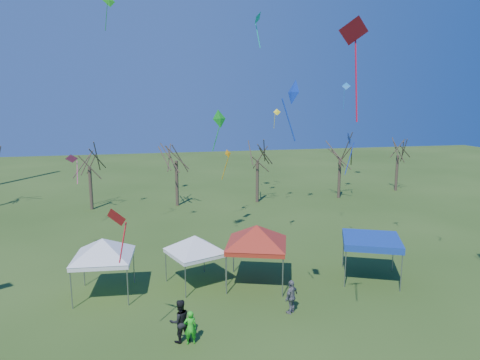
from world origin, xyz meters
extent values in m
plane|color=#2D4B18|center=(0.00, 0.00, 0.00)|extent=(140.00, 140.00, 0.00)
cylinder|color=#3D2D21|center=(-10.77, 24.65, 2.14)|extent=(0.32, 0.32, 4.28)
cylinder|color=#3D2D21|center=(-2.37, 24.38, 2.32)|extent=(0.32, 0.32, 4.64)
cylinder|color=#3D2D21|center=(6.03, 24.04, 2.24)|extent=(0.32, 0.32, 4.49)
cylinder|color=#3D2D21|center=(15.36, 24.00, 2.24)|extent=(0.32, 0.32, 4.47)
cylinder|color=#3D2D21|center=(23.72, 26.07, 2.12)|extent=(0.32, 0.32, 4.23)
cylinder|color=gray|center=(-9.42, 3.26, 1.01)|extent=(0.06, 0.06, 2.03)
cylinder|color=gray|center=(-9.16, 6.09, 1.01)|extent=(0.06, 0.06, 2.03)
cylinder|color=gray|center=(-6.59, 3.01, 1.01)|extent=(0.06, 0.06, 2.03)
cylinder|color=gray|center=(-6.34, 5.84, 1.01)|extent=(0.06, 0.06, 2.03)
cube|color=white|center=(-7.88, 4.55, 2.15)|extent=(3.30, 3.30, 0.24)
pyramid|color=white|center=(-7.88, 4.55, 3.28)|extent=(4.28, 4.28, 1.01)
cylinder|color=gray|center=(-3.56, 3.22, 0.92)|extent=(0.06, 0.06, 1.84)
cylinder|color=gray|center=(-4.48, 5.62, 0.92)|extent=(0.06, 0.06, 1.84)
cylinder|color=gray|center=(-1.15, 4.14, 0.92)|extent=(0.06, 0.06, 1.84)
cylinder|color=gray|center=(-2.08, 6.55, 0.92)|extent=(0.06, 0.06, 1.84)
cube|color=white|center=(-2.82, 4.88, 1.95)|extent=(3.57, 3.57, 0.22)
pyramid|color=white|center=(-2.82, 4.88, 2.98)|extent=(3.65, 3.65, 0.92)
cylinder|color=gray|center=(-1.29, 3.20, 1.11)|extent=(0.07, 0.07, 2.22)
cylinder|color=gray|center=(-0.28, 6.13, 1.11)|extent=(0.07, 0.07, 2.22)
cylinder|color=gray|center=(1.65, 2.19, 1.11)|extent=(0.07, 0.07, 2.22)
cylinder|color=gray|center=(2.66, 5.12, 1.11)|extent=(0.07, 0.07, 2.22)
cube|color=#A52010|center=(0.68, 4.16, 2.35)|extent=(4.23, 4.23, 0.27)
pyramid|color=#A52010|center=(0.68, 4.16, 3.59)|extent=(4.45, 4.45, 1.11)
cylinder|color=gray|center=(5.56, 2.60, 1.09)|extent=(0.07, 0.07, 2.19)
cylinder|color=gray|center=(6.80, 5.40, 1.09)|extent=(0.07, 0.07, 2.19)
cylinder|color=gray|center=(8.35, 1.36, 1.09)|extent=(0.07, 0.07, 2.19)
cylinder|color=gray|center=(9.60, 4.16, 1.09)|extent=(0.07, 0.07, 2.19)
cube|color=#0E3295|center=(7.58, 3.38, 2.32)|extent=(4.33, 4.33, 0.26)
cube|color=#0E3295|center=(7.58, 3.38, 2.52)|extent=(4.33, 4.33, 0.13)
imported|color=slate|center=(1.51, 0.36, 0.88)|extent=(1.07, 0.99, 1.76)
imported|color=#27CE21|center=(-3.78, -1.32, 0.78)|extent=(0.58, 0.39, 1.57)
imported|color=black|center=(-4.21, -1.02, 0.98)|extent=(1.11, 0.96, 1.97)
cone|color=green|center=(0.16, 13.14, 9.29)|extent=(1.35, 1.14, 1.40)
cube|color=green|center=(-0.16, 12.90, 7.90)|extent=(0.54, 0.69, 2.09)
cone|color=#1237C0|center=(0.56, -1.83, 10.98)|extent=(0.38, 1.05, 1.02)
cube|color=#1237C0|center=(0.52, -1.51, 9.83)|extent=(0.68, 0.12, 1.80)
cone|color=#F43694|center=(-11.27, 17.95, 6.00)|extent=(1.01, 0.70, 0.84)
cube|color=#F43694|center=(-10.92, 17.95, 4.83)|extent=(0.04, 0.74, 1.86)
cone|color=#219B17|center=(-7.98, 22.52, 19.24)|extent=(1.39, 1.18, 1.18)
cube|color=#219B17|center=(-8.25, 22.35, 17.82)|extent=(0.39, 0.60, 2.23)
cone|color=yellow|center=(7.29, 21.54, 9.53)|extent=(0.75, 0.44, 0.67)
cube|color=yellow|center=(7.05, 21.57, 8.65)|extent=(0.10, 0.51, 1.42)
cone|color=red|center=(-6.64, -1.26, 6.00)|extent=(1.17, 1.13, 0.92)
cube|color=red|center=(-6.46, -1.42, 4.95)|extent=(0.38, 0.43, 1.60)
cone|color=red|center=(1.40, -5.22, 12.91)|extent=(1.08, 0.73, 0.91)
cube|color=red|center=(1.59, -5.22, 11.29)|extent=(0.05, 0.42, 2.72)
cone|color=#1230C4|center=(8.36, 8.32, 8.06)|extent=(0.51, 0.99, 0.95)
cube|color=#1230C4|center=(8.29, 8.06, 6.70)|extent=(0.56, 0.18, 2.25)
cone|color=orange|center=(1.78, 18.27, 6.00)|extent=(0.80, 0.72, 0.75)
cube|color=orange|center=(1.45, 18.01, 4.73)|extent=(0.56, 0.70, 2.17)
cone|color=#0DCBA0|center=(1.25, 6.52, 15.35)|extent=(0.75, 0.89, 0.73)
cube|color=#0DCBA0|center=(1.33, 6.65, 14.42)|extent=(0.32, 0.21, 1.48)
cone|color=blue|center=(15.46, 23.55, 12.13)|extent=(1.03, 0.89, 0.80)
cube|color=blue|center=(15.31, 23.63, 10.83)|extent=(0.22, 0.36, 2.16)
camera|label=1|loc=(-5.43, -18.71, 10.66)|focal=32.00mm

